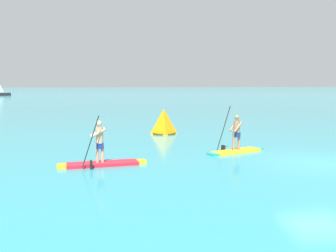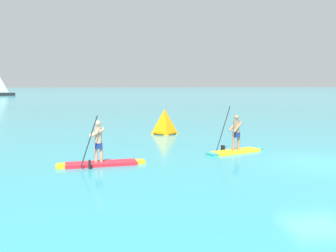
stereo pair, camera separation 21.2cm
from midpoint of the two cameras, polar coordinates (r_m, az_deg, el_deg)
name	(u,v)px [view 1 (the left image)]	position (r m, az deg, el deg)	size (l,w,h in m)	color
ground	(320,163)	(15.13, 21.95, -5.27)	(440.00, 440.00, 0.00)	teal
paddleboarder_near_left	(101,157)	(13.79, -10.63, -4.74)	(3.24, 1.12, 1.90)	red
paddleboarder_mid_center	(236,144)	(16.32, 9.99, -2.79)	(2.82, 1.53, 2.04)	yellow
race_marker_buoy	(164,123)	(21.88, -0.93, 0.54)	(1.39, 1.39, 1.47)	orange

